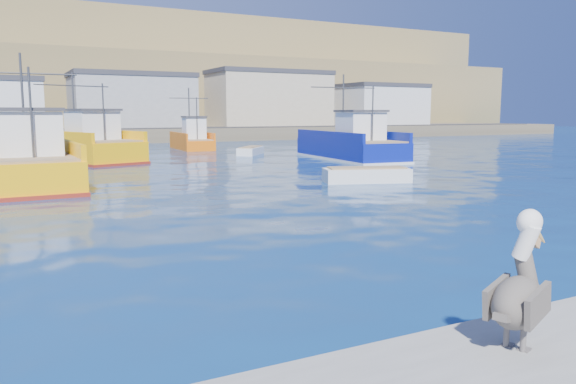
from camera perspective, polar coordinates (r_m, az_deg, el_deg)
The scene contains 11 objects.
ground at distance 11.18m, azimuth 7.16°, elevation -10.24°, with size 260.00×260.00×0.00m, color #071853.
dock_bollards at distance 8.98m, azimuth 23.15°, elevation -11.07°, with size 36.20×0.20×0.30m.
far_shore at distance 118.21m, azimuth -24.78°, elevation 9.94°, with size 200.00×81.00×24.00m.
trawler_yellow_a at distance 30.13m, azimuth -24.83°, elevation 2.62°, with size 5.26×11.59×6.54m.
trawler_yellow_b at distance 44.25m, azimuth -19.98°, elevation 4.40°, with size 7.56×12.73×6.61m.
trawler_blue at distance 43.04m, azimuth 6.44°, elevation 4.70°, with size 5.47×11.75×6.53m.
boat_orange at distance 55.58m, azimuth -9.70°, elevation 5.31°, with size 3.85×7.49×5.95m.
skiff_mid at distance 28.86m, azimuth 8.00°, elevation 1.59°, with size 4.60×2.84×0.95m.
skiff_far at distance 61.43m, azimuth 9.04°, elevation 4.90°, with size 2.11×4.10×0.85m.
skiff_extra at distance 47.76m, azimuth -3.82°, elevation 4.12°, with size 3.51×3.89×0.85m.
pelican at distance 7.81m, azimuth 22.50°, elevation -9.19°, with size 1.42×0.87×1.78m.
Camera 1 is at (-6.06, -8.72, 3.49)m, focal length 35.00 mm.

